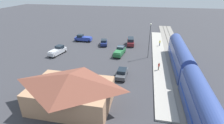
% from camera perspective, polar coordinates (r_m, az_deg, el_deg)
% --- Properties ---
extents(ground_plane, '(200.00, 200.00, 0.00)m').
position_cam_1_polar(ground_plane, '(45.37, 2.72, 2.67)').
color(ground_plane, '#38383D').
extents(railway_track, '(4.80, 70.00, 0.30)m').
position_cam_1_polar(railway_track, '(45.60, 20.38, 1.31)').
color(railway_track, gray).
rests_on(railway_track, ground).
extents(platform, '(3.20, 46.00, 0.30)m').
position_cam_1_polar(platform, '(45.07, 15.39, 1.81)').
color(platform, '#A8A399').
rests_on(platform, ground).
extents(station_building, '(12.49, 8.54, 5.47)m').
position_cam_1_polar(station_building, '(26.27, -13.57, -8.91)').
color(station_building, tan).
rests_on(station_building, ground).
extents(pedestrian_on_platform, '(0.36, 0.36, 1.71)m').
position_cam_1_polar(pedestrian_on_platform, '(52.19, 15.65, 6.27)').
color(pedestrian_on_platform, '#23284C').
rests_on(pedestrian_on_platform, platform).
extents(pedestrian_waiting_far, '(0.36, 0.36, 1.71)m').
position_cam_1_polar(pedestrian_waiting_far, '(37.28, 15.34, -1.24)').
color(pedestrian_waiting_far, brown).
rests_on(pedestrian_waiting_far, platform).
extents(suv_maroon, '(2.49, 5.09, 2.22)m').
position_cam_1_polar(suv_maroon, '(51.95, 6.21, 6.82)').
color(suv_maroon, maroon).
rests_on(suv_maroon, ground).
extents(pickup_silver, '(3.04, 5.69, 2.14)m').
position_cam_1_polar(pickup_silver, '(47.01, -17.66, 3.64)').
color(pickup_silver, silver).
rests_on(pickup_silver, ground).
extents(pickup_blue, '(5.42, 2.53, 2.14)m').
position_cam_1_polar(pickup_blue, '(56.12, -9.61, 7.86)').
color(pickup_blue, '#283D9E').
rests_on(pickup_blue, ground).
extents(pickup_green, '(2.66, 5.61, 2.14)m').
position_cam_1_polar(pickup_green, '(44.37, 2.56, 3.57)').
color(pickup_green, '#236638').
rests_on(pickup_green, ground).
extents(sedan_charcoal, '(1.97, 4.55, 1.74)m').
position_cam_1_polar(sedan_charcoal, '(34.05, 3.34, -3.69)').
color(sedan_charcoal, '#47494F').
rests_on(sedan_charcoal, ground).
extents(sedan_navy, '(2.73, 4.78, 1.74)m').
position_cam_1_polar(sedan_navy, '(51.80, -2.72, 6.57)').
color(sedan_navy, navy).
rests_on(sedan_navy, ground).
extents(light_pole_near_platform, '(0.44, 0.44, 8.61)m').
position_cam_1_polar(light_pole_near_platform, '(42.32, 12.44, 8.12)').
color(light_pole_near_platform, '#515156').
rests_on(light_pole_near_platform, ground).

